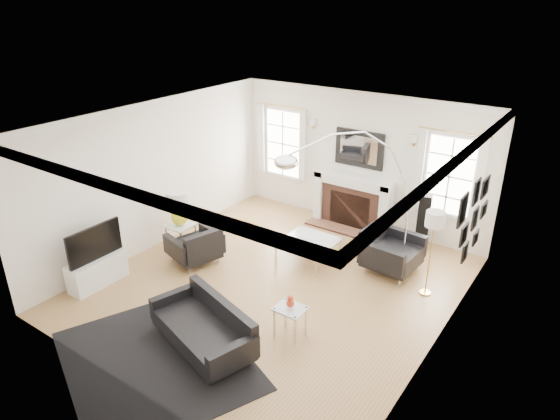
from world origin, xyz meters
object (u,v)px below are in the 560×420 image
Objects in this scene: armchair_left at (196,247)px; armchair_right at (389,251)px; gourd_lamp at (178,206)px; fireplace at (352,202)px; arc_floor_lamp at (348,199)px; sofa at (206,328)px; coffee_table at (308,242)px.

armchair_left is 1.00× the size of armchair_right.
armchair_right is 1.53× the size of gourd_lamp.
fireplace is 0.63× the size of arc_floor_lamp.
arc_floor_lamp is at bearing -130.05° from armchair_right.
sofa is at bearing -43.32° from armchair_left.
gourd_lamp is 3.21m from arc_floor_lamp.
armchair_left reaches higher than sofa.
sofa is at bearing -88.21° from fireplace.
armchair_left is 3.45m from armchair_right.
fireplace reaches higher than armchair_right.
sofa is 0.68× the size of arc_floor_lamp.
armchair_left is at bearing 136.68° from sofa.
armchair_left is 1.52× the size of gourd_lamp.
arc_floor_lamp is (-0.54, -0.64, 1.08)m from armchair_right.
sofa is 1.77× the size of armchair_right.
coffee_table is at bearing 36.70° from armchair_left.
armchair_left is at bearing -117.78° from fireplace.
fireplace is 2.51× the size of gourd_lamp.
gourd_lamp reaches higher than armchair_right.
armchair_right reaches higher than armchair_left.
coffee_table is 1.38× the size of gourd_lamp.
armchair_left is (-1.58, -3.01, -0.22)m from fireplace.
arc_floor_lamp is (0.84, -1.88, 0.91)m from fireplace.
armchair_left is at bearing -143.30° from coffee_table.
fireplace is at bearing 114.00° from arc_floor_lamp.
arc_floor_lamp reaches higher than fireplace.
gourd_lamp reaches higher than sofa.
armchair_left reaches higher than coffee_table.
armchair_left is 0.38× the size of arc_floor_lamp.
arc_floor_lamp is at bearing -66.00° from fireplace.
armchair_right is at bearing 22.68° from coffee_table.
sofa is 1.77× the size of armchair_left.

